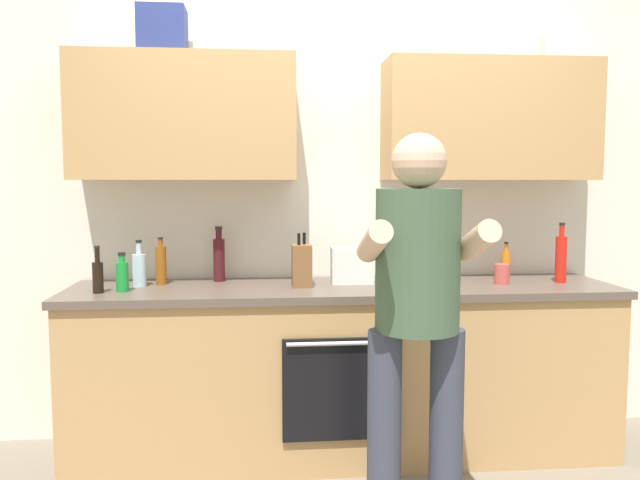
% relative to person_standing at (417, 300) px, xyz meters
% --- Properties ---
extents(ground_plane, '(12.00, 12.00, 0.00)m').
position_rel_person_standing_xyz_m(ground_plane, '(-0.19, 0.78, -0.96)').
color(ground_plane, '#756B5B').
extents(back_wall_unit, '(4.00, 0.38, 2.50)m').
position_rel_person_standing_xyz_m(back_wall_unit, '(-0.20, 1.05, 0.53)').
color(back_wall_unit, silver).
rests_on(back_wall_unit, ground).
extents(counter, '(2.84, 0.67, 0.90)m').
position_rel_person_standing_xyz_m(counter, '(-0.19, 0.77, -0.51)').
color(counter, tan).
rests_on(counter, ground).
extents(person_standing, '(0.49, 0.45, 1.63)m').
position_rel_person_standing_xyz_m(person_standing, '(0.00, 0.00, 0.00)').
color(person_standing, '#383D4C').
rests_on(person_standing, ground).
extents(bottle_soy, '(0.05, 0.05, 0.23)m').
position_rel_person_standing_xyz_m(bottle_soy, '(-1.42, 0.67, 0.02)').
color(bottle_soy, black).
rests_on(bottle_soy, counter).
extents(bottle_water, '(0.07, 0.07, 0.24)m').
position_rel_person_standing_xyz_m(bottle_water, '(-1.25, 0.86, 0.03)').
color(bottle_water, silver).
rests_on(bottle_water, counter).
extents(bottle_syrup, '(0.06, 0.06, 0.25)m').
position_rel_person_standing_xyz_m(bottle_syrup, '(-1.15, 0.91, 0.04)').
color(bottle_syrup, '#8C4C14').
rests_on(bottle_syrup, counter).
extents(bottle_soda, '(0.06, 0.06, 0.19)m').
position_rel_person_standing_xyz_m(bottle_soda, '(-1.31, 0.71, 0.02)').
color(bottle_soda, '#198C33').
rests_on(bottle_soda, counter).
extents(bottle_juice, '(0.05, 0.05, 0.20)m').
position_rel_person_standing_xyz_m(bottle_juice, '(0.75, 0.97, 0.01)').
color(bottle_juice, orange).
rests_on(bottle_juice, counter).
extents(bottle_hotsauce, '(0.06, 0.06, 0.32)m').
position_rel_person_standing_xyz_m(bottle_hotsauce, '(0.98, 0.78, 0.07)').
color(bottle_hotsauce, red).
rests_on(bottle_hotsauce, counter).
extents(bottle_wine, '(0.06, 0.06, 0.30)m').
position_rel_person_standing_xyz_m(bottle_wine, '(-0.85, 0.99, 0.06)').
color(bottle_wine, '#471419').
rests_on(bottle_wine, counter).
extents(cup_ceramic, '(0.08, 0.08, 0.11)m').
position_rel_person_standing_xyz_m(cup_ceramic, '(0.65, 0.76, -0.01)').
color(cup_ceramic, '#BF4C47').
rests_on(cup_ceramic, counter).
extents(mixing_bowl, '(0.21, 0.21, 0.08)m').
position_rel_person_standing_xyz_m(mixing_bowl, '(0.20, 0.83, -0.03)').
color(mixing_bowl, silver).
rests_on(mixing_bowl, counter).
extents(knife_block, '(0.10, 0.14, 0.28)m').
position_rel_person_standing_xyz_m(knife_block, '(-0.42, 0.78, 0.05)').
color(knife_block, brown).
rests_on(knife_block, counter).
extents(grocery_bag_produce, '(0.23, 0.16, 0.19)m').
position_rel_person_standing_xyz_m(grocery_bag_produce, '(-0.14, 0.87, 0.03)').
color(grocery_bag_produce, silver).
rests_on(grocery_bag_produce, counter).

